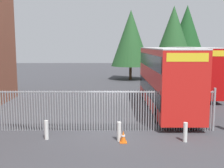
# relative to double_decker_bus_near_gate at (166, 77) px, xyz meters

# --- Properties ---
(ground_plane) EXTENTS (100.00, 100.00, 0.00)m
(ground_plane) POSITION_rel_double_decker_bus_near_gate_xyz_m (-3.79, 3.22, -2.42)
(ground_plane) COLOR #3D3D42
(palisade_fence) EXTENTS (13.44, 0.14, 2.35)m
(palisade_fence) POSITION_rel_double_decker_bus_near_gate_xyz_m (-4.96, -4.78, -1.24)
(palisade_fence) COLOR gray
(palisade_fence) RESTS_ON ground
(double_decker_bus_near_gate) EXTENTS (2.54, 10.81, 4.42)m
(double_decker_bus_near_gate) POSITION_rel_double_decker_bus_near_gate_xyz_m (0.00, 0.00, 0.00)
(double_decker_bus_near_gate) COLOR red
(double_decker_bus_near_gate) RESTS_ON ground
(double_decker_bus_behind_fence_left) EXTENTS (2.54, 10.81, 4.42)m
(double_decker_bus_behind_fence_left) POSITION_rel_double_decker_bus_near_gate_xyz_m (3.66, 6.86, 0.00)
(double_decker_bus_behind_fence_left) COLOR #B70C0C
(double_decker_bus_behind_fence_left) RESTS_ON ground
(bollard_near_left) EXTENTS (0.20, 0.20, 0.95)m
(bollard_near_left) POSITION_rel_double_decker_bus_near_gate_xyz_m (-7.03, -6.19, -1.95)
(bollard_near_left) COLOR silver
(bollard_near_left) RESTS_ON ground
(bollard_center_front) EXTENTS (0.20, 0.20, 0.95)m
(bollard_center_front) POSITION_rel_double_decker_bus_near_gate_xyz_m (-3.46, -6.44, -1.95)
(bollard_center_front) COLOR silver
(bollard_center_front) RESTS_ON ground
(bollard_near_right) EXTENTS (0.20, 0.20, 0.95)m
(bollard_near_right) POSITION_rel_double_decker_bus_near_gate_xyz_m (-0.29, -6.54, -1.95)
(bollard_near_right) COLOR silver
(bollard_near_right) RESTS_ON ground
(traffic_cone_by_gate) EXTENTS (0.34, 0.34, 0.59)m
(traffic_cone_by_gate) POSITION_rel_double_decker_bus_near_gate_xyz_m (-3.27, -6.66, -2.13)
(traffic_cone_by_gate) COLOR orange
(traffic_cone_by_gate) RESTS_ON ground
(tree_tall_back) EXTENTS (5.39, 5.39, 10.50)m
(tree_tall_back) POSITION_rel_double_decker_bus_near_gate_xyz_m (7.37, 22.66, 4.22)
(tree_tall_back) COLOR #4C3823
(tree_tall_back) RESTS_ON ground
(tree_short_side) EXTENTS (4.84, 4.84, 9.79)m
(tree_short_side) POSITION_rel_double_decker_bus_near_gate_xyz_m (4.41, 18.14, 3.90)
(tree_short_side) COLOR #4C3823
(tree_short_side) RESTS_ON ground
(tree_mid_row) EXTENTS (5.18, 5.18, 9.24)m
(tree_mid_row) POSITION_rel_double_decker_bus_near_gate_xyz_m (-1.30, 17.96, 3.11)
(tree_mid_row) COLOR #4C3823
(tree_mid_row) RESTS_ON ground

